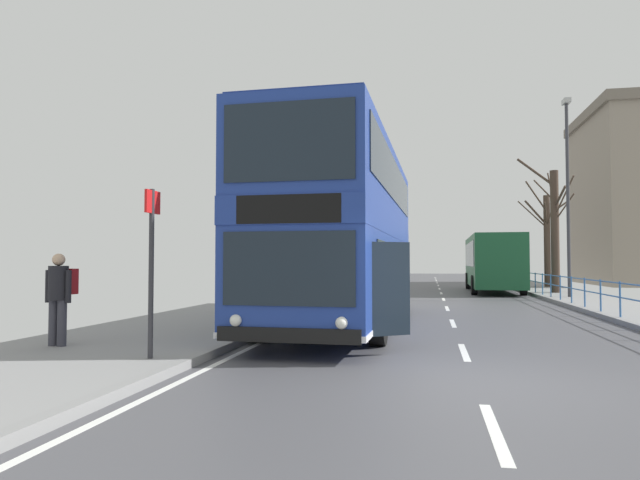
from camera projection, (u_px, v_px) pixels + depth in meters
name	position (u px, v px, depth m)	size (l,w,h in m)	color
ground	(422.00, 378.00, 7.71)	(15.80, 140.00, 0.20)	#49494E
double_decker_bus_main	(347.00, 233.00, 14.61)	(3.23, 11.52, 4.55)	navy
background_bus_far_lane	(492.00, 262.00, 30.57)	(2.74, 10.17, 2.99)	#19512D
pedestrian_railing_far_kerb	(600.00, 290.00, 16.82)	(0.05, 28.09, 0.96)	#386BA8
pedestrian_with_backpack	(60.00, 292.00, 10.00)	(0.55, 0.55, 1.64)	#383842
bus_stop_sign_near	(152.00, 254.00, 8.73)	(0.08, 0.44, 2.63)	#2D2D33
street_lamp_far_side	(568.00, 183.00, 23.90)	(0.28, 0.60, 8.48)	#38383D
bare_tree_far_00	(554.00, 227.00, 27.17)	(2.41, 3.24, 6.69)	#423328
bare_tree_far_01	(546.00, 237.00, 33.48)	(3.08, 2.30, 6.28)	#423328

